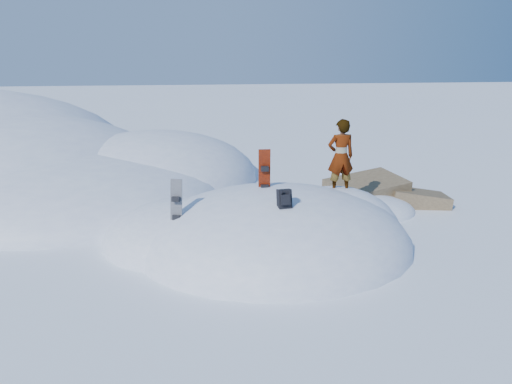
{
  "coord_description": "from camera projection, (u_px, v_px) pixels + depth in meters",
  "views": [
    {
      "loc": [
        -2.02,
        -11.7,
        4.86
      ],
      "look_at": [
        -0.45,
        0.3,
        1.37
      ],
      "focal_mm": 35.0,
      "sensor_mm": 36.0,
      "label": 1
    }
  ],
  "objects": [
    {
      "name": "snowboard_dark",
      "position": [
        176.0,
        210.0,
        11.66
      ],
      "size": [
        0.34,
        0.3,
        1.49
      ],
      "rotation": [
        0.0,
        0.0,
        -0.33
      ],
      "color": "black",
      "rests_on": "snow_mound"
    },
    {
      "name": "gear_pile",
      "position": [
        188.0,
        261.0,
        11.58
      ],
      "size": [
        0.93,
        0.72,
        0.24
      ],
      "rotation": [
        0.0,
        0.0,
        0.35
      ],
      "color": "black",
      "rests_on": "ground"
    },
    {
      "name": "rock_outcrop",
      "position": [
        373.0,
        205.0,
        16.07
      ],
      "size": [
        4.68,
        4.41,
        1.68
      ],
      "color": "#776444",
      "rests_on": "ground"
    },
    {
      "name": "person",
      "position": [
        341.0,
        157.0,
        13.26
      ],
      "size": [
        0.76,
        0.53,
        2.01
      ],
      "primitive_type": "imported",
      "rotation": [
        0.0,
        0.0,
        3.21
      ],
      "color": "slate",
      "rests_on": "snow_mound"
    },
    {
      "name": "snow_mound",
      "position": [
        267.0,
        243.0,
        12.95
      ],
      "size": [
        8.0,
        6.0,
        3.0
      ],
      "color": "white",
      "rests_on": "ground"
    },
    {
      "name": "backpack",
      "position": [
        284.0,
        199.0,
        11.29
      ],
      "size": [
        0.34,
        0.38,
        0.51
      ],
      "rotation": [
        0.0,
        0.0,
        0.13
      ],
      "color": "black",
      "rests_on": "snow_mound"
    },
    {
      "name": "ground",
      "position": [
        275.0,
        246.0,
        12.75
      ],
      "size": [
        120.0,
        120.0,
        0.0
      ],
      "primitive_type": "plane",
      "color": "white",
      "rests_on": "ground"
    },
    {
      "name": "snowboard_red",
      "position": [
        264.0,
        180.0,
        12.62
      ],
      "size": [
        0.3,
        0.15,
        1.61
      ],
      "rotation": [
        0.0,
        0.0,
        -0.04
      ],
      "color": "#AD2809",
      "rests_on": "snow_mound"
    }
  ]
}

